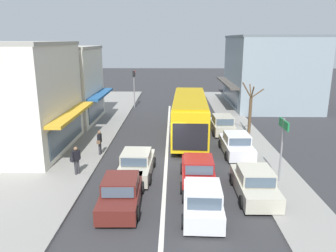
{
  "coord_description": "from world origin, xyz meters",
  "views": [
    {
      "loc": [
        0.46,
        -19.64,
        7.56
      ],
      "look_at": [
        0.04,
        4.34,
        1.2
      ],
      "focal_mm": 35.0,
      "sensor_mm": 36.0,
      "label": 1
    }
  ],
  "objects_px": {
    "traffic_light_downstreet": "(134,83)",
    "directional_road_sign": "(283,136)",
    "sedan_behind_bus_mid": "(121,193)",
    "parked_sedan_kerb_front": "(255,184)",
    "sedan_adjacent_lane_lead": "(198,172)",
    "parked_sedan_kerb_second": "(236,145)",
    "street_tree_right": "(250,112)",
    "pedestrian_with_handbag_near": "(100,141)",
    "sedan_queue_gap_filler": "(137,164)",
    "hatchback_queue_far_back": "(203,201)",
    "parked_hatchback_kerb_third": "(222,125)",
    "pedestrian_browsing_midblock": "(76,159)",
    "city_bus": "(190,113)"
  },
  "relations": [
    {
      "from": "hatchback_queue_far_back",
      "to": "parked_hatchback_kerb_third",
      "type": "relative_size",
      "value": 1.0
    },
    {
      "from": "parked_hatchback_kerb_third",
      "to": "sedan_queue_gap_filler",
      "type": "bearing_deg",
      "value": -124.61
    },
    {
      "from": "sedan_adjacent_lane_lead",
      "to": "pedestrian_with_handbag_near",
      "type": "relative_size",
      "value": 2.6
    },
    {
      "from": "pedestrian_with_handbag_near",
      "to": "parked_sedan_kerb_front",
      "type": "bearing_deg",
      "value": -32.0
    },
    {
      "from": "hatchback_queue_far_back",
      "to": "street_tree_right",
      "type": "bearing_deg",
      "value": 68.86
    },
    {
      "from": "street_tree_right",
      "to": "hatchback_queue_far_back",
      "type": "bearing_deg",
      "value": -111.14
    },
    {
      "from": "street_tree_right",
      "to": "parked_hatchback_kerb_third",
      "type": "bearing_deg",
      "value": 152.52
    },
    {
      "from": "city_bus",
      "to": "pedestrian_with_handbag_near",
      "type": "height_order",
      "value": "city_bus"
    },
    {
      "from": "sedan_behind_bus_mid",
      "to": "sedan_adjacent_lane_lead",
      "type": "relative_size",
      "value": 1.0
    },
    {
      "from": "parked_hatchback_kerb_third",
      "to": "traffic_light_downstreet",
      "type": "height_order",
      "value": "traffic_light_downstreet"
    },
    {
      "from": "parked_hatchback_kerb_third",
      "to": "street_tree_right",
      "type": "bearing_deg",
      "value": -27.48
    },
    {
      "from": "hatchback_queue_far_back",
      "to": "pedestrian_browsing_midblock",
      "type": "height_order",
      "value": "pedestrian_browsing_midblock"
    },
    {
      "from": "city_bus",
      "to": "parked_sedan_kerb_front",
      "type": "bearing_deg",
      "value": -75.21
    },
    {
      "from": "hatchback_queue_far_back",
      "to": "parked_sedan_kerb_front",
      "type": "distance_m",
      "value": 3.37
    },
    {
      "from": "sedan_queue_gap_filler",
      "to": "street_tree_right",
      "type": "distance_m",
      "value": 11.38
    },
    {
      "from": "sedan_behind_bus_mid",
      "to": "parked_sedan_kerb_front",
      "type": "relative_size",
      "value": 1.01
    },
    {
      "from": "sedan_queue_gap_filler",
      "to": "parked_sedan_kerb_front",
      "type": "height_order",
      "value": "same"
    },
    {
      "from": "street_tree_right",
      "to": "pedestrian_with_handbag_near",
      "type": "relative_size",
      "value": 2.69
    },
    {
      "from": "directional_road_sign",
      "to": "hatchback_queue_far_back",
      "type": "bearing_deg",
      "value": -141.5
    },
    {
      "from": "sedan_queue_gap_filler",
      "to": "directional_road_sign",
      "type": "distance_m",
      "value": 8.14
    },
    {
      "from": "sedan_adjacent_lane_lead",
      "to": "traffic_light_downstreet",
      "type": "xyz_separation_m",
      "value": [
        -5.78,
        20.28,
        2.19
      ]
    },
    {
      "from": "street_tree_right",
      "to": "city_bus",
      "type": "bearing_deg",
      "value": 179.26
    },
    {
      "from": "street_tree_right",
      "to": "pedestrian_browsing_midblock",
      "type": "xyz_separation_m",
      "value": [
        -11.51,
        -8.08,
        -0.95
      ]
    },
    {
      "from": "parked_sedan_kerb_front",
      "to": "parked_hatchback_kerb_third",
      "type": "bearing_deg",
      "value": 89.92
    },
    {
      "from": "sedan_queue_gap_filler",
      "to": "pedestrian_browsing_midblock",
      "type": "xyz_separation_m",
      "value": [
        -3.38,
        -0.23,
        0.4
      ]
    },
    {
      "from": "sedan_behind_bus_mid",
      "to": "pedestrian_with_handbag_near",
      "type": "bearing_deg",
      "value": 110.24
    },
    {
      "from": "sedan_adjacent_lane_lead",
      "to": "street_tree_right",
      "type": "height_order",
      "value": "street_tree_right"
    },
    {
      "from": "city_bus",
      "to": "parked_sedan_kerb_second",
      "type": "relative_size",
      "value": 2.58
    },
    {
      "from": "pedestrian_with_handbag_near",
      "to": "sedan_behind_bus_mid",
      "type": "bearing_deg",
      "value": -69.76
    },
    {
      "from": "city_bus",
      "to": "street_tree_right",
      "type": "xyz_separation_m",
      "value": [
        4.76,
        -0.06,
        0.14
      ]
    },
    {
      "from": "city_bus",
      "to": "parked_sedan_kerb_front",
      "type": "height_order",
      "value": "city_bus"
    },
    {
      "from": "sedan_queue_gap_filler",
      "to": "sedan_adjacent_lane_lead",
      "type": "height_order",
      "value": "same"
    },
    {
      "from": "sedan_behind_bus_mid",
      "to": "directional_road_sign",
      "type": "relative_size",
      "value": 1.18
    },
    {
      "from": "sedan_adjacent_lane_lead",
      "to": "parked_hatchback_kerb_third",
      "type": "distance_m",
      "value": 10.3
    },
    {
      "from": "street_tree_right",
      "to": "pedestrian_browsing_midblock",
      "type": "relative_size",
      "value": 2.69
    },
    {
      "from": "city_bus",
      "to": "sedan_queue_gap_filler",
      "type": "distance_m",
      "value": 8.68
    },
    {
      "from": "parked_hatchback_kerb_third",
      "to": "pedestrian_browsing_midblock",
      "type": "distance_m",
      "value": 13.18
    },
    {
      "from": "parked_hatchback_kerb_third",
      "to": "street_tree_right",
      "type": "xyz_separation_m",
      "value": [
        2.0,
        -1.04,
        1.31
      ]
    },
    {
      "from": "hatchback_queue_far_back",
      "to": "pedestrian_browsing_midblock",
      "type": "relative_size",
      "value": 2.3
    },
    {
      "from": "city_bus",
      "to": "sedan_behind_bus_mid",
      "type": "relative_size",
      "value": 2.58
    },
    {
      "from": "traffic_light_downstreet",
      "to": "directional_road_sign",
      "type": "bearing_deg",
      "value": -63.14
    },
    {
      "from": "sedan_adjacent_lane_lead",
      "to": "directional_road_sign",
      "type": "xyz_separation_m",
      "value": [
        4.41,
        0.15,
        2.01
      ]
    },
    {
      "from": "sedan_behind_bus_mid",
      "to": "directional_road_sign",
      "type": "distance_m",
      "value": 8.83
    },
    {
      "from": "sedan_adjacent_lane_lead",
      "to": "parked_sedan_kerb_second",
      "type": "height_order",
      "value": "same"
    },
    {
      "from": "directional_road_sign",
      "to": "pedestrian_with_handbag_near",
      "type": "bearing_deg",
      "value": 159.45
    },
    {
      "from": "parked_sedan_kerb_front",
      "to": "directional_road_sign",
      "type": "height_order",
      "value": "directional_road_sign"
    },
    {
      "from": "hatchback_queue_far_back",
      "to": "parked_sedan_kerb_second",
      "type": "bearing_deg",
      "value": 69.92
    },
    {
      "from": "directional_road_sign",
      "to": "sedan_adjacent_lane_lead",
      "type": "bearing_deg",
      "value": -178.02
    },
    {
      "from": "city_bus",
      "to": "traffic_light_downstreet",
      "type": "relative_size",
      "value": 2.61
    },
    {
      "from": "sedan_queue_gap_filler",
      "to": "sedan_adjacent_lane_lead",
      "type": "bearing_deg",
      "value": -17.05
    }
  ]
}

